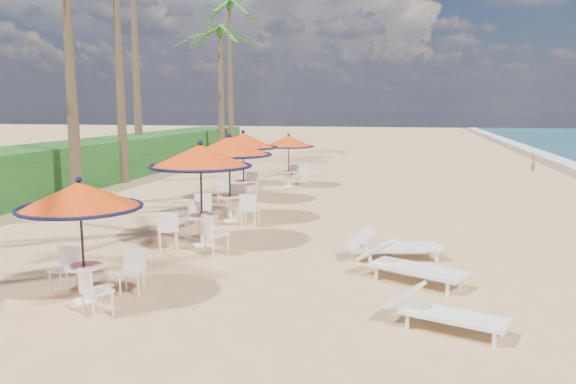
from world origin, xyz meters
name	(u,v)px	position (x,y,z in m)	size (l,w,h in m)	color
ground	(392,317)	(0.00, 0.00, 0.00)	(160.00, 160.00, 0.00)	tan
scrub_hedge	(56,168)	(-13.50, 11.00, 0.90)	(3.00, 40.00, 1.80)	#194716
station_0	(83,211)	(-5.17, -0.33, 1.58)	(2.08, 2.08, 2.17)	black
station_1	(199,169)	(-4.66, 3.72, 1.86)	(2.43, 2.43, 2.54)	black
station_2	(229,157)	(-4.86, 6.65, 1.87)	(2.46, 2.46, 2.56)	black
station_3	(243,147)	(-5.48, 10.04, 1.91)	(2.40, 2.40, 2.50)	black
station_4	(290,148)	(-4.66, 14.02, 1.61)	(2.11, 2.16, 2.20)	black
lounger_near	(441,311)	(0.72, -0.36, 0.30)	(1.87, 1.13, 0.64)	white
lounger_mid	(407,264)	(0.21, 1.91, 0.35)	(2.13, 1.55, 0.74)	white
lounger_far	(391,245)	(-0.14, 3.41, 0.34)	(2.14, 1.17, 0.73)	white
palm_6	(220,39)	(-10.77, 23.30, 7.16)	(5.00, 5.00, 7.89)	brown
palm_7	(229,14)	(-11.51, 27.39, 9.21)	(5.00, 5.00, 10.06)	brown
person	(533,163)	(6.39, 21.68, 0.45)	(0.33, 0.21, 0.89)	brown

